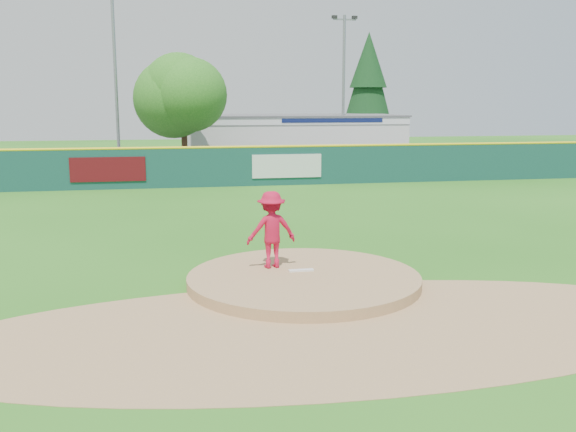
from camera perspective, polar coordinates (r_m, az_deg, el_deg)
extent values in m
plane|color=#286B19|center=(15.27, 1.41, -6.12)|extent=(120.00, 120.00, 0.00)
cylinder|color=#9E774C|center=(15.27, 1.41, -6.12)|extent=(5.50, 5.50, 0.50)
cube|color=white|center=(15.48, 1.18, -4.85)|extent=(0.60, 0.15, 0.04)
cylinder|color=#9E774C|center=(12.50, 4.34, -9.87)|extent=(15.40, 15.40, 0.01)
cube|color=#38383A|center=(41.66, -6.44, 4.23)|extent=(44.00, 16.00, 0.02)
imported|color=#BA0F31|center=(15.65, -1.49, -1.22)|extent=(1.29, 0.83, 1.89)
imported|color=silver|center=(38.33, -1.61, 4.97)|extent=(6.20, 4.52, 1.57)
cube|color=silver|center=(47.29, 0.37, 6.93)|extent=(15.00, 8.00, 3.20)
cube|color=white|center=(43.29, 1.41, 8.48)|extent=(15.00, 0.06, 0.55)
cube|color=#0F194C|center=(43.72, 4.01, 8.47)|extent=(7.00, 0.03, 0.28)
cube|color=#59595B|center=(47.22, 0.37, 8.93)|extent=(15.20, 8.20, 0.12)
cube|color=#540C11|center=(32.54, -15.72, 4.01)|extent=(3.60, 0.04, 1.20)
cube|color=silver|center=(32.98, -0.09, 4.47)|extent=(3.60, 0.04, 1.20)
cube|color=#13403A|center=(32.64, -5.26, 4.36)|extent=(40.00, 0.10, 2.00)
cylinder|color=yellow|center=(32.55, -5.29, 6.12)|extent=(40.00, 0.14, 0.14)
cylinder|color=#382314|center=(39.45, -9.16, 5.72)|extent=(0.36, 0.36, 2.60)
sphere|color=#387F23|center=(39.34, -9.30, 10.45)|extent=(5.60, 5.60, 5.60)
cylinder|color=#382314|center=(52.95, 7.02, 6.33)|extent=(0.40, 0.40, 1.60)
cone|color=#113A16|center=(52.85, 7.14, 11.48)|extent=(4.40, 4.40, 7.90)
cylinder|color=gray|center=(41.45, -15.06, 11.52)|extent=(0.20, 0.20, 11.00)
cylinder|color=gray|center=(44.99, 4.95, 11.06)|extent=(0.20, 0.20, 10.00)
cube|color=gray|center=(45.31, 5.04, 17.01)|extent=(1.60, 0.10, 0.10)
cube|color=black|center=(45.14, 4.15, 17.24)|extent=(0.35, 0.25, 0.20)
cube|color=black|center=(45.52, 5.93, 17.15)|extent=(0.35, 0.25, 0.20)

